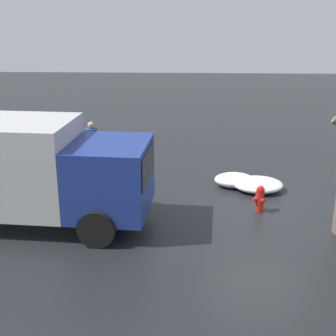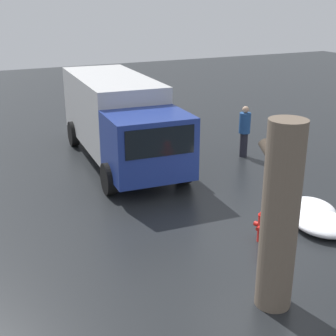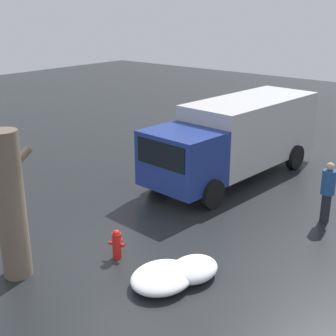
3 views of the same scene
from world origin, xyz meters
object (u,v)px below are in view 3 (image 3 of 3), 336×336
object	(u,v)px
fire_hydrant	(117,244)
pedestrian	(328,190)
delivery_truck	(237,136)
tree_trunk	(11,205)

from	to	relation	value
fire_hydrant	pedestrian	world-z (taller)	pedestrian
fire_hydrant	delivery_truck	size ratio (longest dim) A/B	0.10
delivery_truck	tree_trunk	bearing A→B (deg)	91.68
tree_trunk	pedestrian	bearing A→B (deg)	-30.85
tree_trunk	delivery_truck	distance (m)	8.72
tree_trunk	pedestrian	size ratio (longest dim) A/B	1.93
fire_hydrant	tree_trunk	world-z (taller)	tree_trunk
tree_trunk	pedestrian	distance (m)	8.35
fire_hydrant	delivery_truck	xyz separation A→B (m)	(6.76, 0.88, 1.10)
fire_hydrant	tree_trunk	bearing A→B (deg)	128.25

